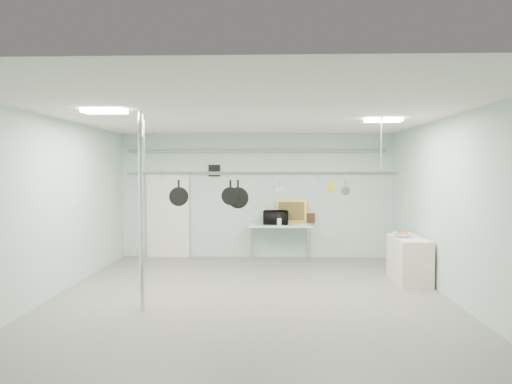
{
  "coord_description": "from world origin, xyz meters",
  "views": [
    {
      "loc": [
        0.36,
        -7.79,
        2.25
      ],
      "look_at": [
        0.08,
        1.0,
        1.84
      ],
      "focal_mm": 32.0,
      "sensor_mm": 36.0,
      "label": 1
    }
  ],
  "objects_px": {
    "pot_rack": "(262,172)",
    "skillet_left": "(179,193)",
    "prep_table": "(280,227)",
    "microwave": "(276,217)",
    "skillet_right": "(238,194)",
    "chrome_pole": "(142,211)",
    "skillet_mid": "(230,193)",
    "side_cabinet": "(409,260)",
    "fruit_bowl": "(402,235)",
    "coffee_canister": "(279,221)"
  },
  "relations": [
    {
      "from": "fruit_bowl",
      "to": "prep_table",
      "type": "bearing_deg",
      "value": 139.16
    },
    {
      "from": "skillet_left",
      "to": "skillet_right",
      "type": "xyz_separation_m",
      "value": [
        1.06,
        0.0,
        -0.02
      ]
    },
    {
      "from": "pot_rack",
      "to": "microwave",
      "type": "distance_m",
      "value": 3.5
    },
    {
      "from": "microwave",
      "to": "skillet_right",
      "type": "distance_m",
      "value": 3.46
    },
    {
      "from": "chrome_pole",
      "to": "side_cabinet",
      "type": "xyz_separation_m",
      "value": [
        4.85,
        2.0,
        -1.15
      ]
    },
    {
      "from": "side_cabinet",
      "to": "pot_rack",
      "type": "height_order",
      "value": "pot_rack"
    },
    {
      "from": "pot_rack",
      "to": "skillet_right",
      "type": "xyz_separation_m",
      "value": [
        -0.42,
        0.0,
        -0.4
      ]
    },
    {
      "from": "chrome_pole",
      "to": "skillet_mid",
      "type": "relative_size",
      "value": 6.99
    },
    {
      "from": "microwave",
      "to": "skillet_mid",
      "type": "bearing_deg",
      "value": 79.56
    },
    {
      "from": "fruit_bowl",
      "to": "side_cabinet",
      "type": "bearing_deg",
      "value": -39.74
    },
    {
      "from": "prep_table",
      "to": "skillet_right",
      "type": "bearing_deg",
      "value": -103.97
    },
    {
      "from": "chrome_pole",
      "to": "microwave",
      "type": "xyz_separation_m",
      "value": [
        2.2,
        4.2,
        -0.53
      ]
    },
    {
      "from": "skillet_mid",
      "to": "skillet_right",
      "type": "bearing_deg",
      "value": 4.99
    },
    {
      "from": "skillet_right",
      "to": "prep_table",
      "type": "bearing_deg",
      "value": 85.44
    },
    {
      "from": "skillet_mid",
      "to": "side_cabinet",
      "type": "bearing_deg",
      "value": 22.4
    },
    {
      "from": "skillet_left",
      "to": "skillet_mid",
      "type": "height_order",
      "value": "same"
    },
    {
      "from": "prep_table",
      "to": "coffee_canister",
      "type": "bearing_deg",
      "value": -97.65
    },
    {
      "from": "coffee_canister",
      "to": "skillet_mid",
      "type": "xyz_separation_m",
      "value": [
        -0.93,
        -3.11,
        0.86
      ]
    },
    {
      "from": "chrome_pole",
      "to": "coffee_canister",
      "type": "distance_m",
      "value": 4.65
    },
    {
      "from": "chrome_pole",
      "to": "prep_table",
      "type": "height_order",
      "value": "chrome_pole"
    },
    {
      "from": "side_cabinet",
      "to": "pot_rack",
      "type": "relative_size",
      "value": 0.25
    },
    {
      "from": "prep_table",
      "to": "skillet_left",
      "type": "height_order",
      "value": "skillet_left"
    },
    {
      "from": "prep_table",
      "to": "pot_rack",
      "type": "relative_size",
      "value": 0.33
    },
    {
      "from": "pot_rack",
      "to": "skillet_mid",
      "type": "relative_size",
      "value": 10.48
    },
    {
      "from": "microwave",
      "to": "skillet_right",
      "type": "xyz_separation_m",
      "value": [
        -0.72,
        -3.3,
        0.75
      ]
    },
    {
      "from": "side_cabinet",
      "to": "coffee_canister",
      "type": "xyz_separation_m",
      "value": [
        -2.58,
        2.01,
        0.54
      ]
    },
    {
      "from": "fruit_bowl",
      "to": "skillet_right",
      "type": "xyz_separation_m",
      "value": [
        -3.25,
        -1.2,
        0.88
      ]
    },
    {
      "from": "microwave",
      "to": "skillet_left",
      "type": "xyz_separation_m",
      "value": [
        -1.78,
        -3.3,
        0.78
      ]
    },
    {
      "from": "side_cabinet",
      "to": "coffee_canister",
      "type": "height_order",
      "value": "coffee_canister"
    },
    {
      "from": "skillet_right",
      "to": "chrome_pole",
      "type": "bearing_deg",
      "value": -139.26
    },
    {
      "from": "chrome_pole",
      "to": "skillet_mid",
      "type": "distance_m",
      "value": 1.64
    },
    {
      "from": "chrome_pole",
      "to": "prep_table",
      "type": "xyz_separation_m",
      "value": [
        2.3,
        4.2,
        -0.77
      ]
    },
    {
      "from": "fruit_bowl",
      "to": "coffee_canister",
      "type": "bearing_deg",
      "value": 142.07
    },
    {
      "from": "skillet_mid",
      "to": "skillet_left",
      "type": "bearing_deg",
      "value": -175.01
    },
    {
      "from": "fruit_bowl",
      "to": "skillet_right",
      "type": "relative_size",
      "value": 0.71
    },
    {
      "from": "pot_rack",
      "to": "coffee_canister",
      "type": "distance_m",
      "value": 3.37
    },
    {
      "from": "coffee_canister",
      "to": "microwave",
      "type": "bearing_deg",
      "value": 113.6
    },
    {
      "from": "chrome_pole",
      "to": "skillet_right",
      "type": "distance_m",
      "value": 1.75
    },
    {
      "from": "chrome_pole",
      "to": "prep_table",
      "type": "bearing_deg",
      "value": 61.29
    },
    {
      "from": "pot_rack",
      "to": "skillet_left",
      "type": "bearing_deg",
      "value": 180.0
    },
    {
      "from": "microwave",
      "to": "skillet_mid",
      "type": "xyz_separation_m",
      "value": [
        -0.85,
        -3.3,
        0.78
      ]
    },
    {
      "from": "fruit_bowl",
      "to": "skillet_mid",
      "type": "xyz_separation_m",
      "value": [
        -3.39,
        -1.2,
        0.91
      ]
    },
    {
      "from": "coffee_canister",
      "to": "skillet_mid",
      "type": "bearing_deg",
      "value": -106.66
    },
    {
      "from": "prep_table",
      "to": "microwave",
      "type": "height_order",
      "value": "microwave"
    },
    {
      "from": "side_cabinet",
      "to": "skillet_right",
      "type": "bearing_deg",
      "value": -161.93
    },
    {
      "from": "microwave",
      "to": "coffee_canister",
      "type": "height_order",
      "value": "microwave"
    },
    {
      "from": "side_cabinet",
      "to": "prep_table",
      "type": "bearing_deg",
      "value": 139.21
    },
    {
      "from": "side_cabinet",
      "to": "skillet_left",
      "type": "height_order",
      "value": "skillet_left"
    },
    {
      "from": "chrome_pole",
      "to": "skillet_mid",
      "type": "height_order",
      "value": "chrome_pole"
    },
    {
      "from": "coffee_canister",
      "to": "skillet_right",
      "type": "relative_size",
      "value": 0.35
    }
  ]
}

